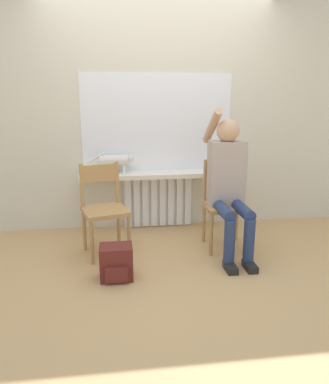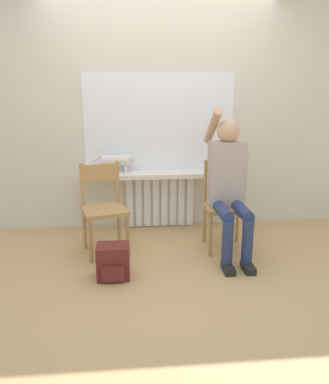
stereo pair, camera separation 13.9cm
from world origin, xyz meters
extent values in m
plane|color=tan|center=(0.00, 0.00, 0.00)|extent=(12.00, 12.00, 0.00)
cube|color=beige|center=(0.00, 1.23, 1.35)|extent=(7.00, 0.06, 2.70)
cube|color=white|center=(0.00, 1.16, 0.31)|extent=(0.80, 0.05, 0.61)
cube|color=white|center=(-0.35, 1.12, 0.31)|extent=(0.07, 0.03, 0.59)
cube|color=white|center=(-0.25, 1.12, 0.31)|extent=(0.07, 0.03, 0.59)
cube|color=white|center=(-0.15, 1.12, 0.31)|extent=(0.07, 0.03, 0.59)
cube|color=white|center=(-0.05, 1.12, 0.31)|extent=(0.07, 0.03, 0.59)
cube|color=white|center=(0.05, 1.12, 0.31)|extent=(0.07, 0.03, 0.59)
cube|color=white|center=(0.15, 1.12, 0.31)|extent=(0.07, 0.03, 0.59)
cube|color=white|center=(0.25, 1.12, 0.31)|extent=(0.07, 0.03, 0.59)
cube|color=white|center=(0.35, 1.12, 0.31)|extent=(0.07, 0.03, 0.59)
cube|color=white|center=(0.00, 1.06, 0.64)|extent=(1.75, 0.29, 0.05)
cube|color=white|center=(0.00, 1.20, 1.20)|extent=(1.68, 0.01, 1.08)
cube|color=#B2844C|center=(-0.59, 0.41, 0.44)|extent=(0.49, 0.49, 0.04)
cylinder|color=#B2844C|center=(-0.71, 0.19, 0.21)|extent=(0.04, 0.04, 0.42)
cylinder|color=#B2844C|center=(-0.37, 0.29, 0.21)|extent=(0.04, 0.04, 0.42)
cylinder|color=#B2844C|center=(-0.80, 0.53, 0.21)|extent=(0.04, 0.04, 0.42)
cylinder|color=#B2844C|center=(-0.47, 0.63, 0.21)|extent=(0.04, 0.04, 0.42)
cylinder|color=#B2844C|center=(-0.80, 0.53, 0.67)|extent=(0.04, 0.04, 0.42)
cylinder|color=#B2844C|center=(-0.47, 0.63, 0.67)|extent=(0.04, 0.04, 0.42)
cube|color=#B2844C|center=(-0.64, 0.58, 0.77)|extent=(0.35, 0.12, 0.17)
cube|color=#B2844C|center=(0.59, 0.41, 0.44)|extent=(0.41, 0.41, 0.04)
cylinder|color=#B2844C|center=(0.41, 0.24, 0.21)|extent=(0.04, 0.04, 0.42)
cylinder|color=#B2844C|center=(0.76, 0.23, 0.21)|extent=(0.04, 0.04, 0.42)
cylinder|color=#B2844C|center=(0.42, 0.59, 0.21)|extent=(0.04, 0.04, 0.42)
cylinder|color=#B2844C|center=(0.77, 0.58, 0.21)|extent=(0.04, 0.04, 0.42)
cylinder|color=#B2844C|center=(0.42, 0.59, 0.67)|extent=(0.04, 0.04, 0.42)
cylinder|color=#B2844C|center=(0.77, 0.58, 0.67)|extent=(0.04, 0.04, 0.42)
cube|color=#B2844C|center=(0.59, 0.59, 0.77)|extent=(0.36, 0.03, 0.17)
cylinder|color=navy|center=(0.50, 0.19, 0.47)|extent=(0.11, 0.47, 0.11)
cylinder|color=navy|center=(0.68, 0.19, 0.47)|extent=(0.11, 0.47, 0.11)
cylinder|color=navy|center=(0.50, -0.04, 0.22)|extent=(0.10, 0.10, 0.44)
cylinder|color=navy|center=(0.68, -0.04, 0.22)|extent=(0.10, 0.10, 0.44)
cube|color=black|center=(0.50, -0.10, 0.03)|extent=(0.09, 0.20, 0.06)
cube|color=black|center=(0.68, -0.10, 0.03)|extent=(0.09, 0.20, 0.06)
cube|color=#AD9E93|center=(0.59, 0.43, 0.77)|extent=(0.34, 0.20, 0.62)
sphere|color=tan|center=(0.59, 0.43, 1.18)|extent=(0.22, 0.22, 0.22)
cylinder|color=tan|center=(0.47, 0.57, 1.21)|extent=(0.08, 0.50, 0.38)
cylinder|color=#AD9E93|center=(0.74, 0.39, 0.74)|extent=(0.08, 0.08, 0.50)
cylinder|color=silver|center=(-0.49, 1.09, 0.81)|extent=(0.31, 0.12, 0.12)
sphere|color=silver|center=(-0.32, 1.09, 0.82)|extent=(0.08, 0.08, 0.08)
cone|color=silver|center=(-0.32, 1.07, 0.86)|extent=(0.03, 0.03, 0.03)
cone|color=silver|center=(-0.32, 1.11, 0.86)|extent=(0.03, 0.03, 0.03)
cylinder|color=silver|center=(-0.39, 1.06, 0.71)|extent=(0.03, 0.03, 0.08)
cylinder|color=silver|center=(-0.39, 1.12, 0.71)|extent=(0.03, 0.03, 0.08)
cylinder|color=silver|center=(-0.60, 1.06, 0.71)|extent=(0.03, 0.03, 0.08)
cylinder|color=silver|center=(-0.60, 1.12, 0.71)|extent=(0.03, 0.03, 0.08)
cylinder|color=silver|center=(-0.69, 1.09, 0.84)|extent=(0.20, 0.03, 0.13)
cube|color=maroon|center=(-0.50, -0.11, 0.15)|extent=(0.27, 0.21, 0.29)
cube|color=maroon|center=(-0.50, -0.23, 0.09)|extent=(0.19, 0.03, 0.13)
camera|label=1|loc=(-0.47, -3.02, 1.51)|focal=35.00mm
camera|label=2|loc=(-0.34, -3.04, 1.51)|focal=35.00mm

